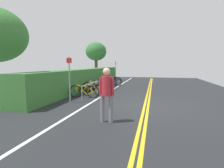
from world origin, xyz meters
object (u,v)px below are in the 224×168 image
at_px(bicycle_2, 96,88).
at_px(sign_post_far, 116,70).
at_px(bicycle_0, 84,91).
at_px(bicycle_1, 92,90).
at_px(bicycle_4, 102,85).
at_px(bicycle_7, 112,82).
at_px(pedestrian, 107,91).
at_px(tree_mid, 96,52).
at_px(bike_rack, 102,82).
at_px(bicycle_8, 111,81).
at_px(bicycle_5, 105,84).
at_px(sign_post_near, 69,75).
at_px(bicycle_3, 97,86).
at_px(bicycle_6, 107,83).

bearing_deg(bicycle_2, sign_post_far, 0.62).
bearing_deg(sign_post_far, bicycle_0, 179.57).
relative_size(bicycle_1, bicycle_4, 0.96).
relative_size(bicycle_7, pedestrian, 1.05).
bearing_deg(bicycle_1, tree_mid, 16.81).
height_order(bicycle_2, bicycle_4, bicycle_2).
height_order(bicycle_1, tree_mid, tree_mid).
bearing_deg(bike_rack, bicycle_1, -176.87).
height_order(pedestrian, sign_post_far, sign_post_far).
relative_size(bicycle_8, tree_mid, 0.41).
relative_size(bike_rack, bicycle_5, 4.39).
bearing_deg(bicycle_2, bicycle_4, 1.65).
distance_m(sign_post_near, sign_post_far, 9.63).
bearing_deg(bike_rack, bicycle_4, 8.94).
xyz_separation_m(bicycle_1, sign_post_near, (-2.14, 0.39, 1.00)).
distance_m(bicycle_4, tree_mid, 9.13).
bearing_deg(tree_mid, bicycle_7, -150.15).
distance_m(bicycle_7, tree_mid, 7.09).
relative_size(sign_post_near, tree_mid, 0.50).
height_order(bicycle_0, bicycle_4, bicycle_0).
bearing_deg(pedestrian, bicycle_5, 15.52).
height_order(bicycle_7, bicycle_8, bicycle_8).
relative_size(bicycle_1, bicycle_5, 0.96).
relative_size(bicycle_0, bicycle_4, 0.99).
height_order(bike_rack, bicycle_3, bicycle_3).
height_order(bicycle_2, bicycle_5, bicycle_2).
bearing_deg(bicycle_3, bicycle_6, -2.23).
distance_m(bicycle_5, sign_post_near, 5.53).
relative_size(pedestrian, tree_mid, 0.39).
bearing_deg(bicycle_8, pedestrian, -167.36).
relative_size(bicycle_1, sign_post_far, 0.77).
relative_size(bicycle_4, sign_post_near, 0.79).
bearing_deg(bicycle_0, bicycle_7, -2.29).
xyz_separation_m(bicycle_5, sign_post_near, (-5.43, 0.30, 1.02)).
height_order(bicycle_4, bicycle_6, bicycle_6).
bearing_deg(sign_post_near, bicycle_0, -6.35).
relative_size(bicycle_7, sign_post_far, 0.85).
xyz_separation_m(bicycle_4, bicycle_7, (2.48, -0.14, 0.02)).
height_order(bicycle_0, tree_mid, tree_mid).
bearing_deg(bicycle_8, bicycle_2, -178.40).
bearing_deg(bicycle_3, pedestrian, -159.39).
distance_m(bicycle_2, tree_mid, 10.61).
xyz_separation_m(bicycle_2, bicycle_4, (1.63, 0.05, -0.02)).
bearing_deg(bicycle_4, bicycle_1, -176.86).
xyz_separation_m(bike_rack, bicycle_6, (1.59, 0.01, -0.21)).
bearing_deg(bicycle_0, bicycle_6, -0.90).
xyz_separation_m(bicycle_1, bicycle_7, (5.02, -0.00, 0.02)).
distance_m(bicycle_0, pedestrian, 4.63).
height_order(bicycle_1, bicycle_8, bicycle_8).
distance_m(bicycle_2, sign_post_near, 3.21).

